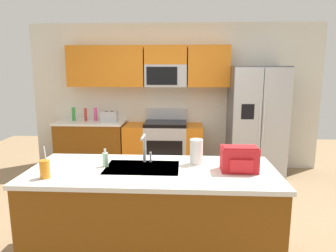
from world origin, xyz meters
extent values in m
plane|color=#997A56|center=(0.00, 0.00, 0.00)|extent=(9.00, 9.00, 0.00)
cube|color=silver|center=(0.00, 2.15, 1.30)|extent=(5.20, 0.10, 2.60)
cube|color=orange|center=(-1.50, 1.94, 1.85)|extent=(0.70, 0.32, 0.70)
cube|color=orange|center=(-0.83, 1.94, 1.85)|extent=(0.63, 0.32, 0.70)
cube|color=orange|center=(0.60, 1.94, 1.85)|extent=(0.71, 0.32, 0.70)
cube|color=#B7BABF|center=(-0.14, 1.94, 1.69)|extent=(0.72, 0.32, 0.38)
cube|color=black|center=(-0.20, 1.78, 1.69)|extent=(0.52, 0.01, 0.30)
cube|color=orange|center=(-0.14, 1.94, 2.04)|extent=(0.72, 0.32, 0.32)
cube|color=brown|center=(-1.46, 1.80, 0.43)|extent=(1.17, 0.60, 0.86)
cube|color=silver|center=(-1.46, 1.80, 0.88)|extent=(1.20, 0.63, 0.04)
cube|color=#B7BABF|center=(-0.14, 1.80, 0.42)|extent=(0.72, 0.60, 0.84)
cube|color=black|center=(-0.14, 1.50, 0.45)|extent=(0.60, 0.01, 0.36)
cube|color=black|center=(-0.14, 1.80, 0.87)|extent=(0.72, 0.60, 0.06)
cube|color=#B7BABF|center=(-0.14, 2.07, 1.00)|extent=(0.72, 0.06, 0.20)
cube|color=orange|center=(-0.68, 1.80, 0.42)|extent=(0.36, 0.60, 0.84)
cube|color=orange|center=(0.36, 1.80, 0.42)|extent=(0.28, 0.60, 0.84)
cube|color=#4C4F54|center=(1.40, 1.75, 0.93)|extent=(0.90, 0.70, 1.85)
cube|color=#B7BABF|center=(1.18, 1.38, 0.93)|extent=(0.44, 0.04, 1.81)
cube|color=#B7BABF|center=(1.63, 1.38, 0.93)|extent=(0.44, 0.04, 1.81)
cylinder|color=silver|center=(1.37, 1.35, 1.02)|extent=(0.02, 0.02, 0.60)
cylinder|color=silver|center=(1.43, 1.35, 1.02)|extent=(0.02, 0.02, 0.60)
cube|color=black|center=(1.18, 1.36, 1.15)|extent=(0.20, 0.00, 0.24)
cube|color=brown|center=(-0.10, -0.75, 0.43)|extent=(2.21, 0.88, 0.86)
cube|color=silver|center=(-0.10, -0.75, 0.88)|extent=(2.25, 0.92, 0.04)
cube|color=#B7BABF|center=(-0.20, -0.70, 0.89)|extent=(0.68, 0.44, 0.03)
cube|color=#B7BABF|center=(-1.12, 1.75, 0.99)|extent=(0.28, 0.16, 0.18)
cube|color=black|center=(-1.17, 1.75, 1.08)|extent=(0.03, 0.11, 0.01)
cube|color=black|center=(-1.07, 1.75, 1.08)|extent=(0.03, 0.11, 0.01)
cylinder|color=#B2332D|center=(-1.55, 1.80, 1.01)|extent=(0.05, 0.05, 0.23)
cylinder|color=#EA4C93|center=(-1.39, 1.86, 1.01)|extent=(0.06, 0.06, 0.23)
cylinder|color=green|center=(-1.78, 1.83, 1.02)|extent=(0.06, 0.06, 0.24)
cylinder|color=#B7BABF|center=(-0.20, -0.53, 1.04)|extent=(0.03, 0.03, 0.28)
cylinder|color=#B7BABF|center=(-0.20, -0.63, 1.17)|extent=(0.02, 0.20, 0.02)
cylinder|color=#B7BABF|center=(-0.14, -0.53, 0.95)|extent=(0.02, 0.02, 0.10)
cylinder|color=orange|center=(-0.97, -1.02, 0.98)|extent=(0.08, 0.08, 0.15)
cylinder|color=white|center=(-0.96, -1.02, 1.10)|extent=(0.01, 0.03, 0.14)
cylinder|color=#A5D8B2|center=(-0.55, -0.69, 0.97)|extent=(0.06, 0.06, 0.13)
cylinder|color=white|center=(-0.55, -0.69, 1.05)|extent=(0.02, 0.02, 0.04)
cylinder|color=white|center=(0.30, -0.56, 1.02)|extent=(0.12, 0.12, 0.24)
cube|color=red|center=(0.68, -0.75, 1.01)|extent=(0.32, 0.20, 0.22)
cube|color=#AD1A1E|center=(0.68, -0.77, 1.11)|extent=(0.30, 0.14, 0.03)
cube|color=red|center=(0.68, -0.85, 0.98)|extent=(0.20, 0.03, 0.11)
camera|label=1|loc=(0.18, -3.36, 1.79)|focal=32.19mm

